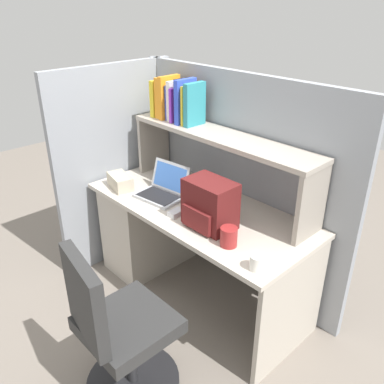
% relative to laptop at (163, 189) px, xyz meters
% --- Properties ---
extents(ground_plane, '(8.00, 8.00, 0.00)m').
position_rel_laptop_xyz_m(ground_plane, '(0.27, 0.07, -0.78)').
color(ground_plane, slate).
extents(desk, '(1.60, 0.70, 0.73)m').
position_rel_laptop_xyz_m(desk, '(-0.12, 0.07, -0.38)').
color(desk, beige).
rests_on(desk, ground_plane).
extents(cubicle_partition_rear, '(1.84, 0.05, 1.55)m').
position_rel_laptop_xyz_m(cubicle_partition_rear, '(0.27, 0.45, -0.01)').
color(cubicle_partition_rear, gray).
rests_on(cubicle_partition_rear, ground_plane).
extents(cubicle_partition_left, '(0.05, 1.06, 1.55)m').
position_rel_laptop_xyz_m(cubicle_partition_left, '(-0.58, 0.02, -0.01)').
color(cubicle_partition_left, gray).
rests_on(cubicle_partition_left, ground_plane).
extents(overhead_hutch, '(1.44, 0.28, 0.45)m').
position_rel_laptop_xyz_m(overhead_hutch, '(0.27, 0.27, 0.30)').
color(overhead_hutch, gray).
rests_on(overhead_hutch, desk).
extents(reference_books_on_shelf, '(0.39, 0.18, 0.30)m').
position_rel_laptop_xyz_m(reference_books_on_shelf, '(-0.16, 0.27, 0.54)').
color(reference_books_on_shelf, yellow).
rests_on(reference_books_on_shelf, overhead_hutch).
extents(laptop, '(0.34, 0.30, 0.22)m').
position_rel_laptop_xyz_m(laptop, '(0.00, 0.00, 0.00)').
color(laptop, '#B7BABF').
rests_on(laptop, desk).
extents(backpack, '(0.30, 0.23, 0.29)m').
position_rel_laptop_xyz_m(backpack, '(0.49, -0.05, 0.09)').
color(backpack, '#591919').
rests_on(backpack, desk).
extents(computer_mouse, '(0.07, 0.11, 0.03)m').
position_rel_laptop_xyz_m(computer_mouse, '(0.26, -0.11, -0.03)').
color(computer_mouse, silver).
rests_on(computer_mouse, desk).
extents(paper_cup, '(0.08, 0.08, 0.08)m').
position_rel_laptop_xyz_m(paper_cup, '(0.96, -0.18, -0.01)').
color(paper_cup, white).
rests_on(paper_cup, desk).
extents(tissue_box, '(0.24, 0.16, 0.10)m').
position_rel_laptop_xyz_m(tissue_box, '(-0.31, -0.14, -0.00)').
color(tissue_box, '#BFB299').
rests_on(tissue_box, desk).
extents(snack_canister, '(0.10, 0.10, 0.11)m').
position_rel_laptop_xyz_m(snack_canister, '(0.72, -0.13, 0.01)').
color(snack_canister, maroon).
rests_on(snack_canister, desk).
extents(office_chair, '(0.52, 0.52, 0.93)m').
position_rel_laptop_xyz_m(office_chair, '(0.57, -0.79, -0.39)').
color(office_chair, black).
rests_on(office_chair, ground_plane).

